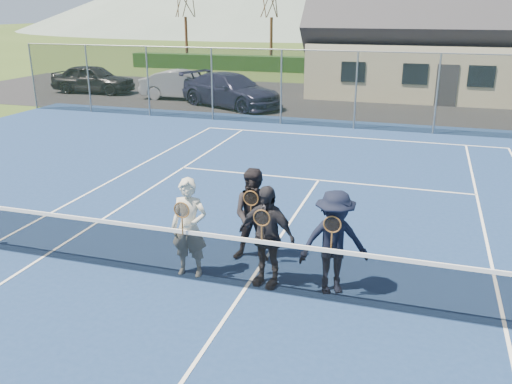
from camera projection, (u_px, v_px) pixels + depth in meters
The scene contains 15 objects.
ground at pixel (371, 103), 27.34m from camera, with size 220.00×220.00×0.00m, color #334819.
court_surface at pixel (246, 289), 9.29m from camera, with size 30.00×30.00×0.02m, color navy.
tarmac_carpark at pixel (294, 99), 28.47m from camera, with size 40.00×12.00×0.01m, color black.
hedge_row at pixel (390, 68), 37.98m from camera, with size 40.00×1.20×1.10m, color black.
car_a at pixel (93, 79), 30.21m from camera, with size 1.85×4.60×1.57m, color black.
car_b at pixel (184, 85), 28.16m from camera, with size 1.55×4.45×1.47m, color #95969D.
car_c at pixel (231, 90), 25.99m from camera, with size 2.22×5.47×1.59m, color #1B1B36.
court_markings at pixel (246, 288), 9.28m from camera, with size 11.03×23.83×0.01m.
tennis_net at pixel (245, 261), 9.12m from camera, with size 11.68×0.08×1.10m.
perimeter_fence at pixel (356, 90), 20.98m from camera, with size 30.07×0.07×3.02m.
clubhouse at pixel (462, 19), 28.51m from camera, with size 15.60×8.20×7.70m.
player_a at pixel (189, 228), 9.50m from camera, with size 0.68×0.52×1.80m.
player_b at pixel (255, 215), 10.07m from camera, with size 0.98×0.83×1.80m.
player_c at pixel (266, 236), 9.16m from camera, with size 1.13×0.66×1.80m.
player_d at pixel (334, 243), 8.91m from camera, with size 1.33×1.08×1.80m.
Camera 1 is at (2.65, -7.81, 4.60)m, focal length 38.00 mm.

